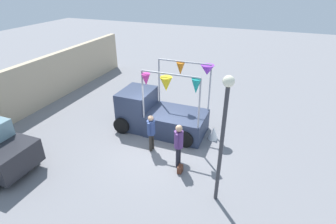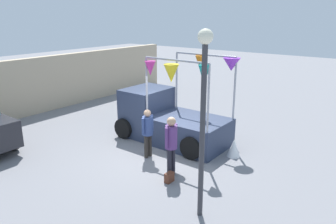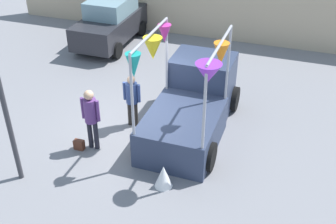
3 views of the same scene
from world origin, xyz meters
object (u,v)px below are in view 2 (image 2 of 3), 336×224
(person_vendor, at_px, (148,129))
(handbag, at_px, (169,177))
(person_customer, at_px, (171,141))
(vendor_truck, at_px, (167,117))
(folded_kite_bundle_white, at_px, (234,148))
(street_lamp, at_px, (203,102))

(person_vendor, relative_size, handbag, 5.77)
(person_vendor, bearing_deg, person_customer, -112.44)
(vendor_truck, distance_m, person_customer, 2.93)
(handbag, bearing_deg, folded_kite_bundle_white, -13.44)
(vendor_truck, bearing_deg, person_vendor, -163.07)
(vendor_truck, distance_m, person_vendor, 1.75)
(handbag, relative_size, folded_kite_bundle_white, 0.47)
(person_vendor, xyz_separation_m, handbag, (-0.92, -1.57, -0.83))
(vendor_truck, relative_size, handbag, 14.85)
(person_customer, xyz_separation_m, person_vendor, (0.57, 1.37, -0.11))
(handbag, bearing_deg, street_lamp, -117.88)
(vendor_truck, bearing_deg, folded_kite_bundle_white, -88.46)
(handbag, height_order, folded_kite_bundle_white, folded_kite_bundle_white)
(person_vendor, height_order, street_lamp, street_lamp)
(vendor_truck, xyz_separation_m, person_vendor, (-1.67, -0.51, 0.11))
(person_customer, height_order, folded_kite_bundle_white, person_customer)
(person_customer, distance_m, folded_kite_bundle_white, 2.58)
(person_vendor, distance_m, handbag, 2.00)
(vendor_truck, relative_size, street_lamp, 0.98)
(vendor_truck, height_order, street_lamp, street_lamp)
(vendor_truck, distance_m, street_lamp, 5.28)
(vendor_truck, distance_m, folded_kite_bundle_white, 2.78)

